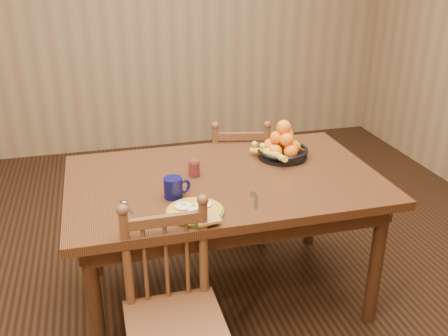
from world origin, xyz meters
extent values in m
cube|color=black|center=(0.00, 0.00, 0.00)|extent=(4.50, 5.00, 0.01)
cube|color=brown|center=(0.00, 2.50, 1.35)|extent=(4.50, 0.01, 2.70)
cube|color=black|center=(0.00, 0.00, 0.73)|extent=(1.60, 1.00, 0.04)
cube|color=black|center=(0.00, 0.42, 0.65)|extent=(1.40, 0.04, 0.10)
cube|color=black|center=(0.00, -0.42, 0.65)|extent=(1.40, 0.04, 0.10)
cube|color=black|center=(0.72, 0.00, 0.65)|extent=(0.04, 0.84, 0.10)
cube|color=black|center=(-0.72, 0.00, 0.65)|extent=(0.04, 0.84, 0.10)
cylinder|color=black|center=(-0.70, -0.40, 0.35)|extent=(0.07, 0.07, 0.70)
cylinder|color=black|center=(0.70, -0.40, 0.35)|extent=(0.07, 0.07, 0.70)
cylinder|color=black|center=(-0.70, 0.40, 0.35)|extent=(0.07, 0.07, 0.70)
cylinder|color=black|center=(0.70, 0.40, 0.35)|extent=(0.07, 0.07, 0.70)
cube|color=#502D18|center=(0.27, 0.64, 0.40)|extent=(0.46, 0.44, 0.04)
cylinder|color=#502D18|center=(0.45, 0.75, 0.19)|extent=(0.03, 0.03, 0.38)
cylinder|color=#502D18|center=(0.14, 0.82, 0.19)|extent=(0.03, 0.03, 0.38)
cylinder|color=#502D18|center=(0.39, 0.46, 0.19)|extent=(0.03, 0.03, 0.38)
cylinder|color=#502D18|center=(0.08, 0.52, 0.19)|extent=(0.03, 0.03, 0.38)
cylinder|color=#502D18|center=(0.39, 0.44, 0.63)|extent=(0.04, 0.04, 0.46)
cylinder|color=#502D18|center=(0.08, 0.50, 0.63)|extent=(0.04, 0.04, 0.46)
cylinder|color=#502D18|center=(0.23, 0.47, 0.58)|extent=(0.02, 0.02, 0.35)
cube|color=#502D18|center=(0.23, 0.47, 0.79)|extent=(0.32, 0.09, 0.04)
cube|color=#502D18|center=(-0.38, -0.65, 0.41)|extent=(0.40, 0.38, 0.04)
cylinder|color=#502D18|center=(-0.22, -0.49, 0.20)|extent=(0.03, 0.03, 0.39)
cylinder|color=#502D18|center=(-0.54, -0.48, 0.64)|extent=(0.04, 0.04, 0.47)
cylinder|color=#502D18|center=(-0.22, -0.48, 0.64)|extent=(0.04, 0.04, 0.47)
cylinder|color=#502D18|center=(-0.38, -0.48, 0.60)|extent=(0.02, 0.02, 0.36)
cube|color=#502D18|center=(-0.38, -0.48, 0.81)|extent=(0.33, 0.03, 0.05)
cylinder|color=#59601E|center=(-0.22, -0.34, 0.76)|extent=(0.26, 0.26, 0.01)
cylinder|color=#BF8418|center=(-0.22, -0.34, 0.76)|extent=(0.24, 0.24, 0.01)
ellipsoid|color=silver|center=(-0.27, -0.31, 0.77)|extent=(0.08, 0.08, 0.01)
cube|color=#F2E08C|center=(-0.27, -0.31, 0.79)|extent=(0.02, 0.02, 0.01)
ellipsoid|color=silver|center=(-0.18, -0.31, 0.77)|extent=(0.08, 0.08, 0.01)
cube|color=#F2E08C|center=(-0.18, -0.31, 0.79)|extent=(0.02, 0.02, 0.01)
ellipsoid|color=silver|center=(-0.22, -0.37, 0.77)|extent=(0.08, 0.08, 0.01)
cube|color=#F2E08C|center=(-0.22, -0.37, 0.79)|extent=(0.02, 0.02, 0.01)
cube|color=brown|center=(-0.19, -0.45, 0.78)|extent=(0.12, 0.11, 0.01)
cube|color=silver|center=(0.07, -0.32, 0.75)|extent=(0.06, 0.14, 0.00)
cube|color=silver|center=(0.08, -0.23, 0.75)|extent=(0.04, 0.05, 0.00)
cube|color=silver|center=(-0.51, -0.22, 0.75)|extent=(0.04, 0.12, 0.00)
ellipsoid|color=silver|center=(-0.52, -0.15, 0.76)|extent=(0.03, 0.04, 0.01)
cylinder|color=#090A33|center=(-0.29, -0.16, 0.80)|extent=(0.09, 0.09, 0.10)
torus|color=#090A33|center=(-0.24, -0.16, 0.80)|extent=(0.07, 0.04, 0.07)
cylinder|color=black|center=(-0.29, -0.16, 0.85)|extent=(0.08, 0.08, 0.00)
cylinder|color=silver|center=(-0.15, 0.05, 0.80)|extent=(0.06, 0.06, 0.09)
cylinder|color=maroon|center=(-0.15, 0.05, 0.79)|extent=(0.05, 0.05, 0.07)
cylinder|color=black|center=(0.39, 0.17, 0.76)|extent=(0.28, 0.28, 0.02)
torus|color=black|center=(0.39, 0.17, 0.80)|extent=(0.29, 0.29, 0.02)
cylinder|color=black|center=(0.39, 0.17, 0.75)|extent=(0.10, 0.10, 0.01)
sphere|color=orange|center=(0.46, 0.17, 0.81)|extent=(0.07, 0.07, 0.07)
sphere|color=orange|center=(0.41, 0.24, 0.81)|extent=(0.08, 0.08, 0.08)
sphere|color=orange|center=(0.33, 0.21, 0.81)|extent=(0.08, 0.08, 0.08)
sphere|color=orange|center=(0.33, 0.13, 0.81)|extent=(0.07, 0.07, 0.07)
sphere|color=orange|center=(0.41, 0.11, 0.81)|extent=(0.08, 0.08, 0.08)
sphere|color=orange|center=(0.42, 0.20, 0.87)|extent=(0.08, 0.08, 0.08)
sphere|color=orange|center=(0.35, 0.18, 0.87)|extent=(0.07, 0.07, 0.07)
sphere|color=orange|center=(0.39, 0.13, 0.87)|extent=(0.08, 0.08, 0.08)
sphere|color=orange|center=(0.39, 0.17, 0.93)|extent=(0.08, 0.08, 0.08)
cylinder|color=yellow|center=(0.30, 0.13, 0.80)|extent=(0.10, 0.17, 0.07)
cylinder|color=yellow|center=(0.28, 0.18, 0.80)|extent=(0.14, 0.15, 0.07)
cylinder|color=yellow|center=(0.33, 0.08, 0.80)|extent=(0.06, 0.18, 0.07)
camera|label=1|loc=(-0.60, -2.27, 1.83)|focal=40.00mm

